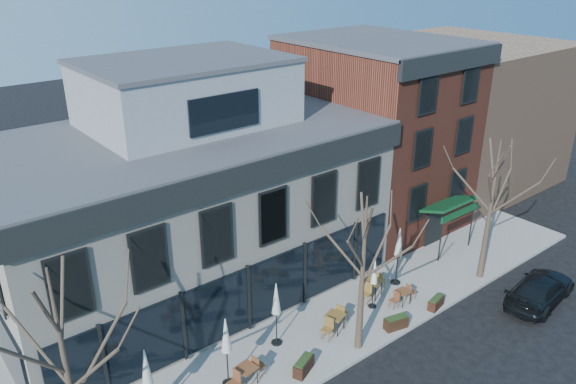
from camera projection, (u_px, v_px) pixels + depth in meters
ground at (248, 332)px, 25.16m from camera, size 120.00×120.00×0.00m
sidewalk_front at (334, 326)px, 25.47m from camera, size 33.50×4.70×0.15m
corner_building at (186, 200)px, 26.95m from camera, size 18.39×10.39×11.10m
red_brick_building at (374, 132)px, 33.99m from camera, size 8.20×11.78×11.18m
bg_building at (458, 112)px, 40.74m from camera, size 12.00×12.00×10.00m
tree_corner at (69, 381)px, 16.29m from camera, size 3.93×3.98×7.92m
tree_mid at (363, 273)px, 22.61m from camera, size 3.50×3.55×7.04m
tree_right at (490, 209)px, 27.71m from camera, size 3.72×3.77×7.48m
parked_sedan at (540, 289)px, 27.08m from camera, size 5.08×2.56×1.41m
cafe_set_2 at (246, 374)px, 21.78m from camera, size 1.88×0.84×0.97m
cafe_set_3 at (335, 321)px, 24.84m from camera, size 1.97×1.08×1.01m
cafe_set_4 at (403, 296)px, 26.81m from camera, size 1.61×0.67×0.85m
cafe_set_5 at (373, 286)px, 27.37m from camera, size 2.05×1.01×1.05m
umbrella_0 at (146, 371)px, 19.51m from camera, size 0.49×0.49×3.05m
umbrella_1 at (226, 339)px, 21.11m from camera, size 0.49×0.49×3.06m
umbrella_2 at (276, 302)px, 23.40m from camera, size 0.48×0.48×3.01m
umbrella_3 at (374, 274)px, 26.03m from camera, size 0.40×0.40×2.52m
umbrella_4 at (399, 245)px, 27.77m from camera, size 0.50×0.50×3.12m
planter_1 at (304, 366)px, 22.48m from camera, size 1.19×0.84×0.62m
planter_2 at (396, 322)px, 25.10m from camera, size 1.16×0.68×0.61m
planter_3 at (436, 303)px, 26.56m from camera, size 1.05×0.59×0.55m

